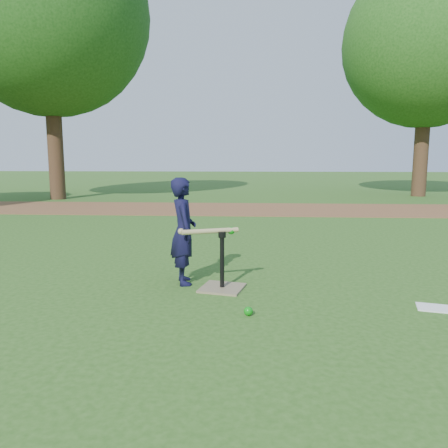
{
  "coord_description": "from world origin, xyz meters",
  "views": [
    {
      "loc": [
        0.53,
        -4.2,
        1.37
      ],
      "look_at": [
        0.21,
        0.54,
        0.65
      ],
      "focal_mm": 35.0,
      "sensor_mm": 36.0,
      "label": 1
    }
  ],
  "objects": [
    {
      "name": "wiffle_ball_ground",
      "position": [
        0.5,
        -0.53,
        0.04
      ],
      "size": [
        0.08,
        0.08,
        0.08
      ],
      "primitive_type": "sphere",
      "color": "#0C8510",
      "rests_on": "ground"
    },
    {
      "name": "dirt_strip",
      "position": [
        0.0,
        7.5,
        0.01
      ],
      "size": [
        24.0,
        3.0,
        0.01
      ],
      "primitive_type": "cube",
      "color": "brown",
      "rests_on": "ground"
    },
    {
      "name": "tree_right",
      "position": [
        6.5,
        12.0,
        5.29
      ],
      "size": [
        5.8,
        5.8,
        8.21
      ],
      "color": "#382316",
      "rests_on": "ground"
    },
    {
      "name": "batting_tee",
      "position": [
        0.21,
        0.24,
        0.11
      ],
      "size": [
        0.52,
        0.52,
        0.61
      ],
      "color": "#807151",
      "rests_on": "ground"
    },
    {
      "name": "tree_left",
      "position": [
        -6.0,
        10.0,
        5.87
      ],
      "size": [
        6.4,
        6.4,
        9.08
      ],
      "color": "#382316",
      "rests_on": "ground"
    },
    {
      "name": "child",
      "position": [
        -0.22,
        0.44,
        0.58
      ],
      "size": [
        0.39,
        0.49,
        1.17
      ],
      "primitive_type": "imported",
      "rotation": [
        0.0,
        0.0,
        1.86
      ],
      "color": "black",
      "rests_on": "ground"
    },
    {
      "name": "clipboard",
      "position": [
        2.21,
        -0.23,
        0.01
      ],
      "size": [
        0.35,
        0.3,
        0.01
      ],
      "primitive_type": "cube",
      "rotation": [
        0.0,
        0.0,
        -0.24
      ],
      "color": "white",
      "rests_on": "ground"
    },
    {
      "name": "swing_action",
      "position": [
        0.1,
        0.24,
        0.62
      ],
      "size": [
        0.62,
        0.27,
        0.08
      ],
      "color": "tan",
      "rests_on": "ground"
    },
    {
      "name": "ground",
      "position": [
        0.0,
        0.0,
        0.0
      ],
      "size": [
        80.0,
        80.0,
        0.0
      ],
      "primitive_type": "plane",
      "color": "#285116",
      "rests_on": "ground"
    }
  ]
}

